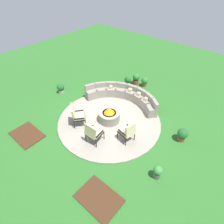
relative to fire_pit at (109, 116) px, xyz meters
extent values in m
plane|color=#2D6B28|center=(0.00, 0.00, -0.36)|extent=(24.00, 24.00, 0.00)
cylinder|color=#9E9384|center=(0.00, 0.00, -0.33)|extent=(4.91, 4.91, 0.06)
cube|color=#472B19|center=(-2.21, -3.08, -0.34)|extent=(1.45, 1.04, 0.04)
cube|color=#472B19|center=(2.21, -3.08, -0.34)|extent=(1.45, 1.04, 0.04)
cylinder|color=gray|center=(0.00, 0.00, -0.06)|extent=(0.99, 0.99, 0.48)
cylinder|color=black|center=(0.00, 0.00, 0.15)|extent=(0.64, 0.64, 0.06)
cone|color=orange|center=(0.00, 0.00, 0.32)|extent=(0.51, 0.51, 0.28)
cube|color=gray|center=(1.29, 1.66, -0.05)|extent=(0.73, 0.71, 0.50)
cube|color=gray|center=(1.38, 1.77, 0.34)|extent=(0.55, 0.48, 0.29)
cube|color=gray|center=(0.81, 1.94, -0.05)|extent=(0.70, 0.63, 0.50)
cube|color=gray|center=(0.87, 2.07, 0.34)|extent=(0.59, 0.37, 0.29)
cube|color=gray|center=(0.27, 2.08, -0.05)|extent=(0.62, 0.52, 0.50)
cube|color=gray|center=(0.29, 2.23, 0.34)|extent=(0.59, 0.23, 0.29)
cube|color=gray|center=(-0.28, 2.08, -0.05)|extent=(0.63, 0.52, 0.50)
cube|color=gray|center=(-0.30, 2.23, 0.34)|extent=(0.59, 0.24, 0.29)
cube|color=gray|center=(-0.82, 1.94, -0.05)|extent=(0.70, 0.64, 0.50)
cube|color=gray|center=(-0.88, 2.07, 0.34)|extent=(0.59, 0.37, 0.29)
cube|color=gray|center=(-1.30, 1.65, -0.05)|extent=(0.73, 0.71, 0.50)
cube|color=gray|center=(-1.39, 1.77, 0.34)|extent=(0.55, 0.48, 0.29)
cube|color=gray|center=(-1.69, 1.25, -0.05)|extent=(0.70, 0.73, 0.50)
cube|color=gray|center=(-1.80, 1.34, 0.34)|extent=(0.47, 0.55, 0.29)
cube|color=gray|center=(-1.96, 0.77, -0.05)|extent=(0.63, 0.69, 0.50)
cube|color=gray|center=(-2.09, 0.82, 0.34)|extent=(0.36, 0.59, 0.29)
cube|color=beige|center=(-1.27, 1.61, 0.28)|extent=(0.21, 0.20, 0.16)
cube|color=beige|center=(-0.28, 2.03, 0.29)|extent=(0.19, 0.17, 0.18)
cube|color=beige|center=(0.27, 2.03, 0.29)|extent=(0.18, 0.16, 0.18)
cube|color=beige|center=(0.79, 1.89, 0.28)|extent=(0.19, 0.18, 0.17)
cylinder|color=black|center=(-0.98, -0.68, -0.11)|extent=(0.04, 0.04, 0.38)
cylinder|color=black|center=(-0.53, -1.04, -0.11)|extent=(0.04, 0.04, 0.38)
cylinder|color=black|center=(-1.30, -1.08, -0.11)|extent=(0.04, 0.04, 0.38)
cylinder|color=black|center=(-0.86, -1.44, -0.11)|extent=(0.04, 0.04, 0.38)
cube|color=black|center=(-0.92, -1.06, 0.11)|extent=(0.82, 0.81, 0.05)
cube|color=beige|center=(-0.92, -1.06, 0.18)|extent=(0.75, 0.74, 0.09)
cube|color=beige|center=(-1.06, -1.24, 0.45)|extent=(0.50, 0.52, 0.71)
cube|color=black|center=(-1.13, -0.89, 0.24)|extent=(0.33, 0.39, 0.04)
cube|color=black|center=(-0.70, -1.24, 0.24)|extent=(0.33, 0.39, 0.04)
cylinder|color=black|center=(0.07, -1.11, -0.11)|extent=(0.04, 0.04, 0.38)
cylinder|color=black|center=(0.60, -1.04, -0.11)|extent=(0.04, 0.04, 0.38)
cylinder|color=black|center=(0.14, -1.67, -0.11)|extent=(0.04, 0.04, 0.38)
cylinder|color=black|center=(0.68, -1.59, -0.11)|extent=(0.04, 0.04, 0.38)
cube|color=black|center=(0.37, -1.35, 0.11)|extent=(0.65, 0.66, 0.05)
cube|color=beige|center=(0.37, -1.35, 0.18)|extent=(0.60, 0.61, 0.09)
cube|color=beige|center=(0.41, -1.61, 0.45)|extent=(0.63, 0.17, 0.71)
cube|color=black|center=(0.12, -1.39, 0.24)|extent=(0.12, 0.51, 0.04)
cube|color=black|center=(0.63, -1.32, 0.24)|extent=(0.12, 0.51, 0.04)
cylinder|color=black|center=(1.02, -0.63, -0.11)|extent=(0.04, 0.04, 0.38)
cylinder|color=black|center=(1.12, -0.15, -0.11)|extent=(0.04, 0.04, 0.38)
cylinder|color=black|center=(1.54, -0.74, -0.11)|extent=(0.04, 0.04, 0.38)
cylinder|color=black|center=(1.64, -0.26, -0.11)|extent=(0.04, 0.04, 0.38)
cube|color=black|center=(1.33, -0.44, 0.11)|extent=(0.66, 0.63, 0.05)
cube|color=beige|center=(1.33, -0.44, 0.18)|extent=(0.61, 0.58, 0.09)
cube|color=beige|center=(1.57, -0.49, 0.41)|extent=(0.25, 0.52, 0.57)
cube|color=black|center=(1.28, -0.67, 0.24)|extent=(0.48, 0.15, 0.04)
cube|color=black|center=(1.38, -0.21, 0.24)|extent=(0.48, 0.15, 0.04)
cylinder|color=brown|center=(-0.99, 3.65, -0.22)|extent=(0.38, 0.38, 0.28)
sphere|color=#2D7A33|center=(-0.99, 3.65, 0.13)|extent=(0.41, 0.41, 0.41)
sphere|color=#DB337A|center=(-0.93, 3.65, 0.22)|extent=(0.17, 0.17, 0.17)
cylinder|color=brown|center=(3.16, 1.10, -0.25)|extent=(0.33, 0.33, 0.22)
sphere|color=#236028|center=(3.16, 1.10, 0.04)|extent=(0.46, 0.46, 0.46)
sphere|color=#DB337A|center=(3.21, 1.10, 0.12)|extent=(0.15, 0.15, 0.15)
cylinder|color=brown|center=(-1.19, 3.05, -0.20)|extent=(0.30, 0.30, 0.32)
sphere|color=#236028|center=(-1.19, 3.05, 0.13)|extent=(0.39, 0.39, 0.39)
cylinder|color=#605B56|center=(3.25, -1.15, -0.22)|extent=(0.27, 0.27, 0.27)
sphere|color=#3D8E42|center=(3.25, -1.15, 0.06)|extent=(0.33, 0.33, 0.33)
cylinder|color=#A89E8E|center=(-3.74, 0.04, -0.26)|extent=(0.33, 0.33, 0.20)
sphere|color=#236028|center=(-3.74, 0.04, 0.03)|extent=(0.42, 0.42, 0.42)
cylinder|color=brown|center=(-0.45, 3.78, -0.25)|extent=(0.28, 0.28, 0.23)
sphere|color=#2D7A33|center=(-0.45, 3.78, 0.02)|extent=(0.40, 0.40, 0.40)
camera|label=1|loc=(4.43, -5.02, 5.84)|focal=30.14mm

